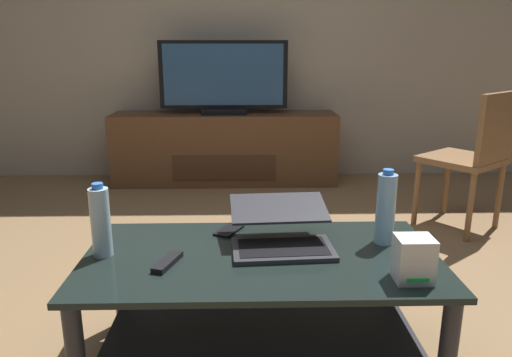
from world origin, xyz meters
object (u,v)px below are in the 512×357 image
Objects in this scene: television at (224,79)px; water_bottle_far at (101,222)px; tv_remote at (168,262)px; water_bottle_near at (386,208)px; media_cabinet at (225,148)px; cell_phone at (229,230)px; coffee_table at (261,289)px; laptop at (281,232)px; router_box at (414,259)px; dining_chair at (474,153)px.

water_bottle_far is at bearing -97.61° from television.
television is 2.67m from tv_remote.
water_bottle_near reaches higher than water_bottle_far.
media_cabinet is 13.97× the size of cell_phone.
television is at bearing 106.16° from water_bottle_near.
water_bottle_near is 0.84m from tv_remote.
tv_remote is at bearing -167.57° from water_bottle_near.
coffee_table is 9.21× the size of cell_phone.
cell_phone is at bearing 74.95° from tv_remote.
laptop is 1.44× the size of water_bottle_far.
coffee_table is 2.59m from media_cabinet.
water_bottle_far reaches higher than media_cabinet.
media_cabinet is at bearing 97.12° from laptop.
cell_phone is (-0.60, 0.13, -0.13)m from water_bottle_near.
coffee_table is 0.57m from router_box.
water_bottle_near is at bearing -73.97° from media_cabinet.
tv_remote is at bearing 170.76° from router_box.
laptop is at bearing 44.76° from coffee_table.
media_cabinet is 4.97× the size of laptop.
laptop reaches higher than cell_phone.
dining_chair is 2.27m from tv_remote.
water_bottle_far is (-2.00, -1.36, 0.06)m from dining_chair.
dining_chair is 3.15× the size of water_bottle_near.
coffee_table is 0.30m from cell_phone.
water_bottle_near is (-0.01, 0.31, 0.07)m from router_box.
laptop reaches higher than coffee_table.
dining_chair is 3.38× the size of water_bottle_far.
media_cabinet reaches higher than router_box.
tv_remote is (-0.09, -2.65, 0.16)m from media_cabinet.
laptop is at bearing -82.82° from television.
television is (-0.00, -0.02, 0.61)m from media_cabinet.
cell_phone is (0.45, 0.22, -0.12)m from water_bottle_far.
dining_chair is 2.34× the size of laptop.
router_box is at bearing -88.78° from water_bottle_near.
media_cabinet is (-0.23, 2.58, -0.01)m from coffee_table.
television is 7.36× the size of router_box.
coffee_table is 4.73× the size of water_bottle_far.
coffee_table is 1.18× the size of television.
dining_chair reaches higher than cell_phone.
laptop is at bearing -82.88° from media_cabinet.
water_bottle_far is 1.70× the size of tv_remote.
router_box reaches higher than tv_remote.
coffee_table is 1.40× the size of dining_chair.
television is 7.78× the size of cell_phone.
coffee_table is 8.71× the size of router_box.
cell_phone is (0.11, -2.33, -0.45)m from television.
router_box is 0.93× the size of tv_remote.
dining_chair reaches higher than laptop.
router_box is (0.48, -0.21, 0.21)m from coffee_table.
router_box is (0.72, -2.79, 0.22)m from media_cabinet.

